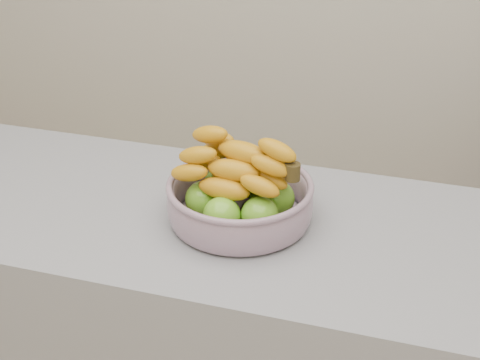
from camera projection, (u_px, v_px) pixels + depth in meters
The scene contains 1 object.
fruit_bowl at pixel (240, 196), 1.46m from camera, with size 0.32×0.32×0.19m.
Camera 1 is at (0.39, -0.76, 1.69)m, focal length 50.00 mm.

